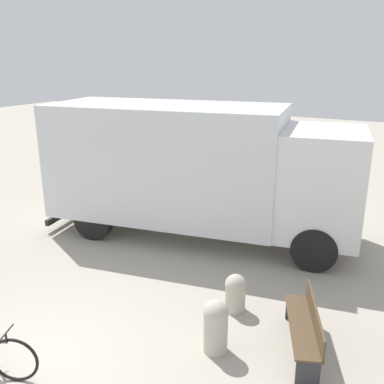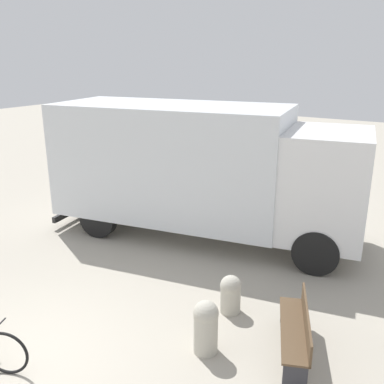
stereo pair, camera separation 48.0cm
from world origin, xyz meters
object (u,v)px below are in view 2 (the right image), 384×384
at_px(delivery_truck, 200,166).
at_px(park_bench, 298,329).
at_px(bollard_near_bench, 206,325).
at_px(bollard_far_bench, 231,293).

bearing_deg(delivery_truck, park_bench, -51.73).
distance_m(delivery_truck, bollard_near_bench, 4.95).
bearing_deg(delivery_truck, bollard_far_bench, -60.65).
height_order(park_bench, bollard_near_bench, bollard_near_bench).
xyz_separation_m(delivery_truck, bollard_far_bench, (2.33, -2.83, -1.48)).
bearing_deg(park_bench, bollard_far_bench, 49.24).
bearing_deg(bollard_far_bench, bollard_near_bench, -81.75).
height_order(delivery_truck, park_bench, delivery_truck).
bearing_deg(park_bench, bollard_near_bench, 98.28).
relative_size(delivery_truck, park_bench, 4.58).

